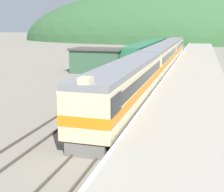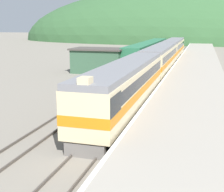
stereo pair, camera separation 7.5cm
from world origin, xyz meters
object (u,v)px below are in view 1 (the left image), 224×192
object	(u,v)px
carriage_second	(160,59)
siding_train	(148,52)
express_train_lead_car	(126,85)
carriage_third	(173,48)

from	to	relation	value
carriage_second	siding_train	size ratio (longest dim) A/B	0.61
express_train_lead_car	carriage_third	size ratio (longest dim) A/B	0.99
carriage_third	siding_train	size ratio (longest dim) A/B	0.61
carriage_second	carriage_third	world-z (taller)	same
express_train_lead_car	carriage_second	size ratio (longest dim) A/B	0.99
express_train_lead_car	carriage_second	bearing A→B (deg)	90.00
siding_train	carriage_third	bearing A→B (deg)	59.56
express_train_lead_car	siding_train	xyz separation A→B (m)	(-4.09, 35.28, -0.25)
express_train_lead_car	siding_train	distance (m)	35.52
carriage_second	siding_train	xyz separation A→B (m)	(-4.09, 14.08, -0.24)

